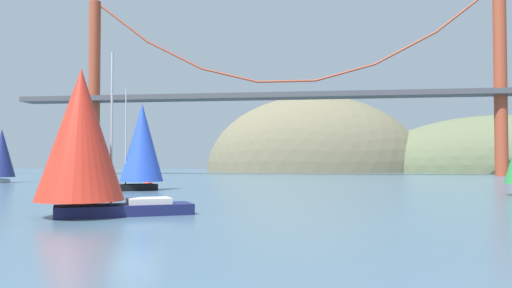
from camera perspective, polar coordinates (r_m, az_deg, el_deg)
The scene contains 8 objects.
ground_plane at distance 27.64m, azimuth -13.19°, elevation -8.72°, with size 360.00×360.00×0.00m, color #426075.
headland_right at distance 168.25m, azimuth 25.40°, elevation -2.80°, with size 79.49×44.00×33.39m, color #5B6647.
headland_center at distance 160.70m, azimuth 6.30°, elevation -3.02°, with size 66.22×44.00×46.62m, color #6B664C.
suspension_bridge at distance 122.11m, azimuth 3.34°, elevation 5.92°, with size 130.69×6.00×42.90m.
sailboat_scarlet_sail at distance 32.76m, azimuth -18.32°, elevation 0.47°, with size 10.01×7.84×9.97m.
sailboat_blue_spinnaker at distance 60.26m, azimuth -12.58°, elevation -0.15°, with size 9.64×8.58×11.64m.
sailboat_navy_sail at distance 87.51m, azimuth -26.12°, elevation -1.03°, with size 7.37×5.96×8.31m.
channel_buoy at distance 66.89m, azimuth -11.75°, elevation -4.34°, with size 1.10×1.10×2.64m.
Camera 1 is at (9.92, -25.59, 3.34)m, focal length 36.53 mm.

